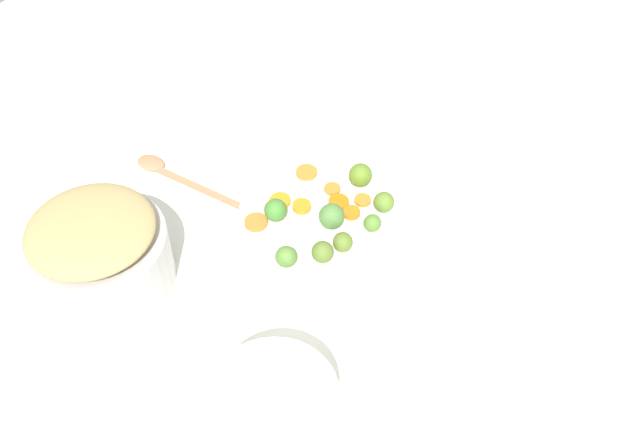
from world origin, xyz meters
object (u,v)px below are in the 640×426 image
(metal_pot, at_px, (101,260))
(serving_bowl_carrots, at_px, (320,237))
(casserole_dish, at_px, (274,415))
(wooden_spoon, at_px, (171,173))

(metal_pot, bearing_deg, serving_bowl_carrots, 131.77)
(casserole_dish, bearing_deg, metal_pot, -99.69)
(serving_bowl_carrots, xyz_separation_m, wooden_spoon, (-0.01, -0.36, -0.05))
(serving_bowl_carrots, height_order, metal_pot, metal_pot)
(metal_pot, bearing_deg, wooden_spoon, -162.62)
(serving_bowl_carrots, relative_size, wooden_spoon, 1.02)
(metal_pot, relative_size, casserole_dish, 1.29)
(serving_bowl_carrots, xyz_separation_m, metal_pot, (0.25, -0.28, 0.00))
(wooden_spoon, relative_size, casserole_dish, 1.49)
(metal_pot, relative_size, wooden_spoon, 0.86)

